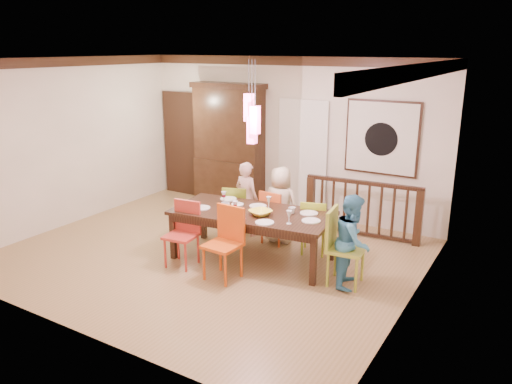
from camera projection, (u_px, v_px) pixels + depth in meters
The scene contains 37 objects.
floor at pixel (210, 255), 7.64m from camera, with size 6.00×6.00×0.00m, color #99794A.
ceiling at pixel (204, 59), 6.82m from camera, with size 6.00×6.00×0.00m, color white.
wall_back at pixel (287, 137), 9.29m from camera, with size 6.00×6.00×0.00m, color beige.
wall_left at pixel (69, 143), 8.72m from camera, with size 5.00×5.00×0.00m, color beige.
wall_right at pixel (417, 192), 5.75m from camera, with size 5.00×5.00×0.00m, color beige.
crown_molding at pixel (204, 65), 6.85m from camera, with size 6.00×5.00×0.16m, color black, non-canonical shape.
panel_door at pixel (185, 146), 10.55m from camera, with size 1.04×0.07×2.24m, color black.
white_doorway at pixel (303, 160), 9.20m from camera, with size 0.97×0.05×2.22m, color silver.
painting at pixel (382, 138), 8.32m from camera, with size 1.25×0.06×1.25m.
pendant_cluster at pixel (252, 119), 6.90m from camera, with size 0.27×0.21×1.14m.
dining_table at pixel (252, 216), 7.31m from camera, with size 2.45×1.34×0.75m.
chair_far_left at pixel (237, 207), 8.28m from camera, with size 0.51×0.51×0.88m.
chair_far_mid at pixel (276, 213), 7.99m from camera, with size 0.42×0.42×0.88m.
chair_far_right at pixel (314, 223), 7.59m from camera, with size 0.48×0.48×0.85m.
chair_near_left at pixel (181, 231), 7.13m from camera, with size 0.47×0.47×0.94m.
chair_near_mid at pixel (222, 240), 6.71m from camera, with size 0.47×0.47×0.99m.
chair_end_right at pixel (347, 243), 6.55m from camera, with size 0.52×0.52×1.03m.
china_hutch at pixel (229, 145), 9.77m from camera, with size 1.52×0.46×2.41m.
balustrade at pixel (362, 208), 8.26m from camera, with size 1.94×0.23×0.96m.
person_far_left at pixel (247, 199), 8.31m from camera, with size 0.46×0.30×1.25m, color #FEC7C1.
person_far_mid at pixel (281, 205), 8.00m from camera, with size 0.61×0.40×1.25m, color beige.
person_end_right at pixel (353, 241), 6.51m from camera, with size 0.61×0.47×1.25m, color #4290BA.
serving_bowl at pixel (260, 213), 7.11m from camera, with size 0.31×0.31×0.08m, color #F4E845.
small_bowl at pixel (238, 206), 7.45m from camera, with size 0.19×0.19×0.06m, color white.
cup_left at pixel (225, 206), 7.36m from camera, with size 0.13×0.13×0.10m, color silver.
cup_right at pixel (292, 210), 7.18m from camera, with size 0.10×0.10×0.10m, color silver.
plate_far_left at pixel (228, 199), 7.86m from camera, with size 0.26×0.26×0.01m, color white.
plate_far_mid at pixel (258, 206), 7.51m from camera, with size 0.26×0.26×0.01m, color white.
plate_far_right at pixel (309, 213), 7.19m from camera, with size 0.26×0.26×0.01m, color white.
plate_near_left at pixel (202, 208), 7.42m from camera, with size 0.26×0.26×0.01m, color white.
plate_near_mid at pixel (265, 222), 6.81m from camera, with size 0.26×0.26×0.01m, color white.
plate_end_right at pixel (311, 221), 6.87m from camera, with size 0.26×0.26×0.01m, color white.
wine_glass_a at pixel (224, 198), 7.62m from camera, with size 0.08×0.08×0.19m, color #590C19, non-canonical shape.
wine_glass_b at pixel (269, 203), 7.37m from camera, with size 0.08×0.08×0.19m, color silver, non-canonical shape.
wine_glass_c at pixel (235, 207), 7.16m from camera, with size 0.08×0.08×0.19m, color #590C19, non-canonical shape.
wine_glass_d at pixel (289, 217), 6.75m from camera, with size 0.08×0.08×0.19m, color silver, non-canonical shape.
napkin at pixel (238, 219), 6.95m from camera, with size 0.18×0.14×0.01m, color #D83359.
Camera 1 is at (4.25, -5.68, 3.07)m, focal length 35.00 mm.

